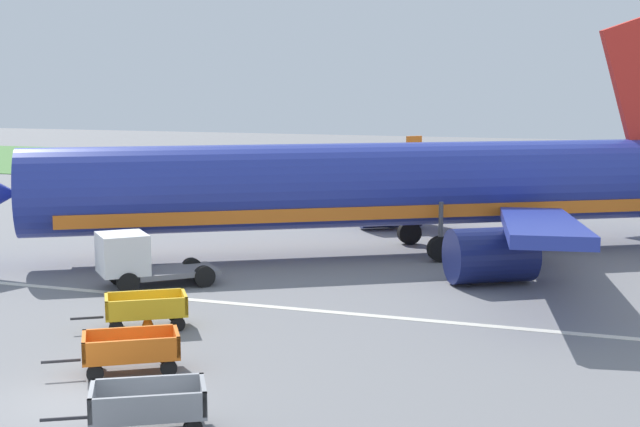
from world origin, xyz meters
name	(u,v)px	position (x,y,z in m)	size (l,w,h in m)	color
ground_plane	(68,403)	(0.00, 0.00, 0.00)	(220.00, 220.00, 0.00)	slate
grass_strip	(481,173)	(0.00, 59.10, 0.03)	(220.00, 28.00, 0.06)	#518442
apron_stripe	(245,304)	(0.00, 10.35, 0.01)	(120.00, 0.36, 0.01)	silver
airplane	(393,186)	(2.38, 21.26, 3.05)	(33.84, 28.28, 11.34)	#28389E
baggage_cart_second_in_row	(148,406)	(2.80, -1.01, 0.60)	(3.44, 2.46, 1.07)	gray
baggage_cart_third_in_row	(131,351)	(0.23, 2.52, 0.60)	(3.38, 2.55, 1.07)	orange
baggage_cart_fourth_in_row	(146,309)	(-1.65, 6.52, 0.60)	(3.37, 2.57, 1.07)	gold
service_truck_beside_carts	(136,259)	(-4.89, 11.37, 1.10)	(4.48, 4.39, 2.10)	slate
traffic_cone_near_plane	(148,321)	(-1.42, 6.22, 0.33)	(0.51, 0.51, 0.66)	orange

